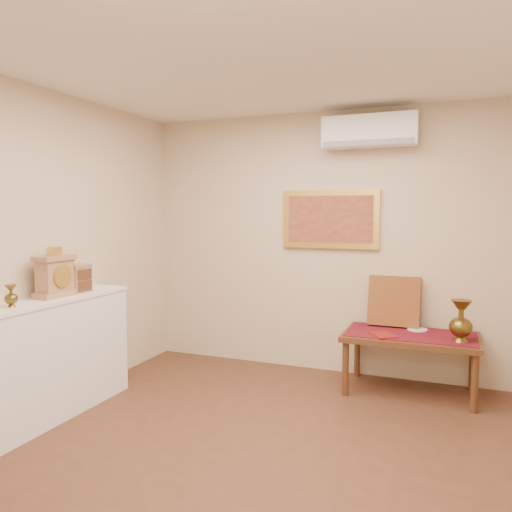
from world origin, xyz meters
The scene contains 16 objects.
floor centered at (0.00, 0.00, 0.00)m, with size 4.50×4.50×0.00m, color brown.
ceiling centered at (0.00, 0.00, 2.70)m, with size 4.50×4.50×0.00m, color silver.
wall_back centered at (0.00, 2.25, 1.35)m, with size 4.00×0.02×2.70m, color beige.
wall_left centered at (-2.00, 0.00, 1.35)m, with size 0.02×4.50×2.70m, color beige.
brass_urn_small centered at (-1.80, -0.16, 1.09)m, with size 0.09×0.09×0.21m, color brown, non-canonical shape.
table_cloth centered at (0.85, 1.88, 0.55)m, with size 1.14×0.59×0.01m, color maroon.
brass_urn_tall centered at (1.27, 1.75, 0.78)m, with size 0.20×0.20×0.44m, color brown, non-canonical shape.
plate centered at (0.90, 2.04, 0.56)m, with size 0.19×0.19×0.01m, color white.
menu centered at (0.62, 1.71, 0.56)m, with size 0.18×0.25×0.01m, color maroon.
cushion centered at (0.66, 2.14, 0.80)m, with size 0.49×0.10×0.49m, color #5F1C13.
display_ledge centered at (-1.82, 0.00, 0.49)m, with size 0.37×2.02×0.98m.
mantel_clock centered at (-1.82, 0.31, 1.15)m, with size 0.17×0.36×0.41m.
wooden_chest centered at (-1.81, 0.55, 1.10)m, with size 0.16×0.21×0.24m.
low_table centered at (0.85, 1.88, 0.48)m, with size 1.20×0.70×0.55m.
painting centered at (0.00, 2.22, 1.60)m, with size 1.00×0.06×0.60m.
ac_unit centered at (0.40, 2.12, 2.45)m, with size 0.90×0.25×0.30m.
Camera 1 is at (1.20, -2.83, 1.67)m, focal length 35.00 mm.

